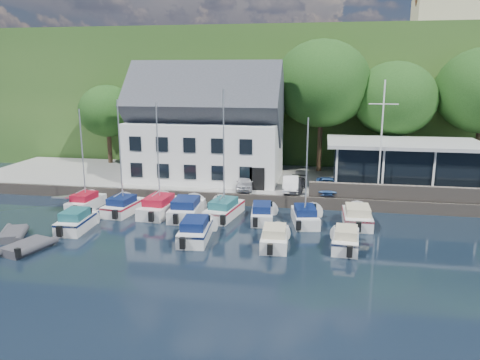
{
  "coord_description": "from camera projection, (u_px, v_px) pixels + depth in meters",
  "views": [
    {
      "loc": [
        3.93,
        -26.57,
        11.06
      ],
      "look_at": [
        -2.39,
        9.0,
        2.67
      ],
      "focal_mm": 35.0,
      "sensor_mm": 36.0,
      "label": 1
    }
  ],
  "objects": [
    {
      "name": "tree_1",
      "position": [
        181.0,
        123.0,
        50.69
      ],
      "size": [
        6.73,
        6.73,
        9.2
      ],
      "primitive_type": null,
      "color": "black",
      "rests_on": "quay"
    },
    {
      "name": "car_blue",
      "position": [
        327.0,
        185.0,
        39.97
      ],
      "size": [
        1.49,
        3.63,
        1.23
      ],
      "primitive_type": "imported",
      "rotation": [
        0.0,
        0.0,
        0.02
      ],
      "color": "#305895",
      "rests_on": "quay"
    },
    {
      "name": "hillside",
      "position": [
        303.0,
        89.0,
        86.3
      ],
      "size": [
        160.0,
        75.0,
        16.0
      ],
      "primitive_type": "cube",
      "color": "#254B1C",
      "rests_on": "ground"
    },
    {
      "name": "tree_0",
      "position": [
        108.0,
        124.0,
        52.09
      ],
      "size": [
        6.34,
        6.34,
        8.67
      ],
      "primitive_type": null,
      "color": "black",
      "rests_on": "quay"
    },
    {
      "name": "boat_r1_3",
      "position": [
        187.0,
        207.0,
        36.33
      ],
      "size": [
        2.57,
        6.51,
        1.56
      ],
      "primitive_type": null,
      "rotation": [
        0.0,
        0.0,
        0.05
      ],
      "color": "silver",
      "rests_on": "ground"
    },
    {
      "name": "boat_r2_2",
      "position": [
        196.0,
        228.0,
        31.5
      ],
      "size": [
        2.51,
        6.36,
        1.51
      ],
      "primitive_type": null,
      "rotation": [
        0.0,
        0.0,
        0.08
      ],
      "color": "silver",
      "rests_on": "ground"
    },
    {
      "name": "boat_r2_3",
      "position": [
        275.0,
        236.0,
        30.22
      ],
      "size": [
        2.05,
        5.13,
        1.4
      ],
      "primitive_type": null,
      "rotation": [
        0.0,
        0.0,
        0.04
      ],
      "color": "silver",
      "rests_on": "ground"
    },
    {
      "name": "ground",
      "position": [
        253.0,
        257.0,
        28.65
      ],
      "size": [
        180.0,
        180.0,
        0.0
      ],
      "primitive_type": "plane",
      "color": "black",
      "rests_on": "ground"
    },
    {
      "name": "quay_face",
      "position": [
        272.0,
        201.0,
        39.09
      ],
      "size": [
        60.0,
        0.3,
        1.0
      ],
      "primitive_type": "cube",
      "color": "#5D544B",
      "rests_on": "ground"
    },
    {
      "name": "harbor_building",
      "position": [
        206.0,
        133.0,
        44.46
      ],
      "size": [
        14.4,
        8.2,
        8.7
      ],
      "primitive_type": null,
      "color": "silver",
      "rests_on": "quay"
    },
    {
      "name": "boat_r1_1",
      "position": [
        121.0,
        160.0,
        36.51
      ],
      "size": [
        2.72,
        5.77,
        8.69
      ],
      "primitive_type": null,
      "rotation": [
        0.0,
        0.0,
        -0.12
      ],
      "color": "silver",
      "rests_on": "ground"
    },
    {
      "name": "tree_2",
      "position": [
        247.0,
        118.0,
        48.98
      ],
      "size": [
        7.84,
        7.84,
        10.72
      ],
      "primitive_type": null,
      "color": "black",
      "rests_on": "quay"
    },
    {
      "name": "farmhouse",
      "position": [
        450.0,
        10.0,
        70.23
      ],
      "size": [
        10.4,
        7.0,
        8.2
      ],
      "primitive_type": null,
      "color": "beige",
      "rests_on": "hillside"
    },
    {
      "name": "boat_r1_7",
      "position": [
        357.0,
        215.0,
        34.48
      ],
      "size": [
        2.28,
        5.8,
        1.49
      ],
      "primitive_type": null,
      "rotation": [
        0.0,
        0.0,
        0.02
      ],
      "color": "silver",
      "rests_on": "ground"
    },
    {
      "name": "tree_3",
      "position": [
        321.0,
        107.0,
        47.16
      ],
      "size": [
        9.69,
        9.69,
        13.25
      ],
      "primitive_type": null,
      "color": "black",
      "rests_on": "quay"
    },
    {
      "name": "car_silver",
      "position": [
        245.0,
        182.0,
        40.96
      ],
      "size": [
        1.72,
        3.68,
        1.22
      ],
      "primitive_type": "imported",
      "rotation": [
        0.0,
        0.0,
        0.08
      ],
      "color": "silver",
      "rests_on": "quay"
    },
    {
      "name": "dinghy_0",
      "position": [
        13.0,
        233.0,
        31.86
      ],
      "size": [
        2.92,
        3.54,
        0.71
      ],
      "primitive_type": null,
      "rotation": [
        0.0,
        0.0,
        0.42
      ],
      "color": "#36363B",
      "rests_on": "ground"
    },
    {
      "name": "car_dgrey",
      "position": [
        295.0,
        185.0,
        40.32
      ],
      "size": [
        1.95,
        3.92,
        1.09
      ],
      "primitive_type": "imported",
      "rotation": [
        0.0,
        0.0,
        -0.11
      ],
      "color": "#292A2E",
      "rests_on": "quay"
    },
    {
      "name": "flagpole",
      "position": [
        381.0,
        140.0,
        37.61
      ],
      "size": [
        2.27,
        0.2,
        9.45
      ],
      "primitive_type": null,
      "color": "silver",
      "rests_on": "quay"
    },
    {
      "name": "car_white",
      "position": [
        291.0,
        183.0,
        40.44
      ],
      "size": [
        1.54,
        3.87,
        1.25
      ],
      "primitive_type": "imported",
      "rotation": [
        0.0,
        0.0,
        0.06
      ],
      "color": "silver",
      "rests_on": "quay"
    },
    {
      "name": "quay",
      "position": [
        280.0,
        183.0,
        45.32
      ],
      "size": [
        60.0,
        13.0,
        1.0
      ],
      "primitive_type": "cube",
      "color": "gray",
      "rests_on": "ground"
    },
    {
      "name": "boat_r1_5",
      "position": [
        262.0,
        212.0,
        35.41
      ],
      "size": [
        2.3,
        5.58,
        1.41
      ],
      "primitive_type": null,
      "rotation": [
        0.0,
        0.0,
        0.11
      ],
      "color": "silver",
      "rests_on": "ground"
    },
    {
      "name": "boat_r1_6",
      "position": [
        307.0,
        168.0,
        33.98
      ],
      "size": [
        2.82,
        5.84,
        8.39
      ],
      "primitive_type": null,
      "rotation": [
        0.0,
        0.0,
        0.17
      ],
      "color": "silver",
      "rests_on": "ground"
    },
    {
      "name": "club_pavilion",
      "position": [
        402.0,
        164.0,
        41.43
      ],
      "size": [
        13.2,
        7.2,
        4.1
      ],
      "primitive_type": null,
      "color": "black",
      "rests_on": "quay"
    },
    {
      "name": "boat_r1_2",
      "position": [
        158.0,
        156.0,
        36.22
      ],
      "size": [
        2.77,
        6.93,
        9.35
      ],
      "primitive_type": null,
      "rotation": [
        0.0,
        0.0,
        -0.09
      ],
      "color": "silver",
      "rests_on": "ground"
    },
    {
      "name": "boat_r2_0",
      "position": [
        77.0,
        219.0,
        33.39
      ],
      "size": [
        2.22,
        5.56,
        1.52
      ],
      "primitive_type": null,
      "rotation": [
        0.0,
        0.0,
        0.06
      ],
      "color": "silver",
      "rests_on": "ground"
    },
    {
      "name": "seawall",
      "position": [
        423.0,
        194.0,
        37.18
      ],
      "size": [
        18.0,
        0.5,
        1.2
      ],
      "primitive_type": "cube",
      "color": "#5D544B",
      "rests_on": "quay"
    },
    {
      "name": "boat_r2_4",
      "position": [
        346.0,
        238.0,
        29.86
      ],
      "size": [
        2.13,
        5.2,
        1.43
      ],
      "primitive_type": null,
      "rotation": [
        0.0,
        0.0,
        -0.08
      ],
      "color": "silver",
      "rests_on": "ground"
    },
    {
      "name": "tree_4",
      "position": [
        393.0,
        118.0,
        46.13
      ],
      "size": [
        8.12,
        8.12,
        11.1
      ],
      "primitive_type": null,
      "color": "black",
      "rests_on": "quay"
    },
    {
      "name": "gangway",
      "position": [
        78.0,
        204.0,
        40.09
      ],
      "size": [
        1.2,
        6.0,
        1.4
      ],
      "primitive_type": null,
      "color": "silver",
      "rests_on": "ground"
    },
    {
      "name": "dinghy_1",
      "position": [
        27.0,
        245.0,
        29.46
      ],
      "size": [
        2.79,
        3.69,
        0.76
      ],
      "primitive_type": null,
      "rotation": [
        0.0,
        0.0,
        -0.28
      ],
      "color": "#36363B",
      "rests_on": "ground"
    },
    {
      "name": "field_patch",
      "position": [
        347.0,
        45.0,
        90.77
      ],
      "size": [
        50.0,
        30.0,
        0.3
      ],
      "primitive_type": "cube",
      "color": "olive",
      "rests_on": "hillside"
    },
    {
      "name": "boat_r1_4",
      "position": [
        224.0,
        160.0,
        35.49
      ],
      "size": [
        3.11,
        6.77,
        8.99
      ],
      "primitive_type": null,
      "rotation": [
        0.0,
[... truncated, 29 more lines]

